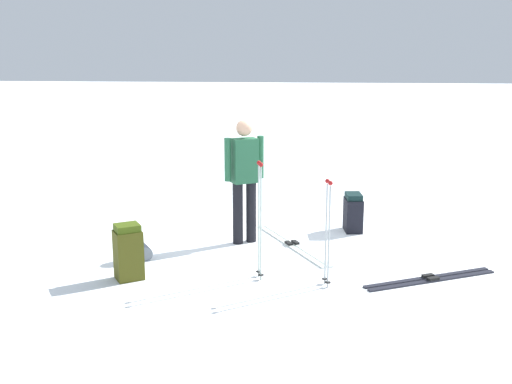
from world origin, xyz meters
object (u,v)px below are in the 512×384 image
(ski_pair_near, at_px, (292,244))
(ski_poles_planted_near, at_px, (328,228))
(ski_poles_planted_far, at_px, (260,215))
(backpack_bright, at_px, (353,213))
(sleeping_mat_rolled, at_px, (140,248))
(ski_pair_far, at_px, (430,279))
(backpack_large_dark, at_px, (128,252))
(skier_standing, at_px, (244,175))

(ski_pair_near, distance_m, ski_poles_planted_near, 1.65)
(ski_poles_planted_near, xyz_separation_m, ski_poles_planted_far, (-0.16, -0.77, 0.08))
(ski_poles_planted_far, bearing_deg, backpack_bright, 149.56)
(backpack_bright, xyz_separation_m, sleeping_mat_rolled, (1.35, -2.81, -0.19))
(ski_pair_far, xyz_separation_m, backpack_large_dark, (0.28, -3.50, 0.31))
(ski_pair_far, relative_size, ski_poles_planted_near, 1.31)
(ski_poles_planted_near, height_order, sleeping_mat_rolled, ski_poles_planted_near)
(backpack_bright, relative_size, ski_poles_planted_near, 0.46)
(backpack_large_dark, bearing_deg, ski_poles_planted_near, 89.75)
(ski_pair_far, bearing_deg, ski_poles_planted_near, -76.64)
(ski_pair_near, xyz_separation_m, backpack_bright, (-0.76, 0.86, 0.26))
(ski_pair_far, bearing_deg, skier_standing, -117.94)
(sleeping_mat_rolled, bearing_deg, backpack_bright, 115.62)
(skier_standing, bearing_deg, backpack_bright, 114.32)
(backpack_bright, relative_size, sleeping_mat_rolled, 1.03)
(backpack_large_dark, bearing_deg, sleeping_mat_rolled, -173.04)
(skier_standing, distance_m, sleeping_mat_rolled, 1.69)
(ski_pair_far, bearing_deg, ski_poles_planted_far, -86.45)
(ski_poles_planted_far, bearing_deg, backpack_large_dark, -84.17)
(skier_standing, height_order, sleeping_mat_rolled, skier_standing)
(backpack_bright, height_order, sleeping_mat_rolled, backpack_bright)
(backpack_large_dark, distance_m, ski_poles_planted_far, 1.59)
(backpack_large_dark, xyz_separation_m, ski_poles_planted_near, (0.01, 2.29, 0.36))
(ski_pair_near, distance_m, ski_poles_planted_far, 1.52)
(skier_standing, distance_m, backpack_bright, 1.80)
(ski_poles_planted_far, bearing_deg, skier_standing, -166.35)
(skier_standing, bearing_deg, sleeping_mat_rolled, -62.88)
(ski_poles_planted_far, distance_m, sleeping_mat_rolled, 1.88)
(ski_pair_near, height_order, backpack_large_dark, backpack_large_dark)
(ski_pair_far, height_order, backpack_large_dark, backpack_large_dark)
(backpack_bright, distance_m, sleeping_mat_rolled, 3.13)
(skier_standing, bearing_deg, ski_pair_far, 62.06)
(ski_poles_planted_far, xyz_separation_m, sleeping_mat_rolled, (-0.69, -1.62, -0.68))
(skier_standing, relative_size, ski_poles_planted_far, 1.22)
(backpack_bright, bearing_deg, sleeping_mat_rolled, -64.38)
(skier_standing, relative_size, ski_pair_far, 1.06)
(skier_standing, bearing_deg, ski_poles_planted_far, 13.65)
(backpack_large_dark, height_order, ski_poles_planted_near, ski_poles_planted_near)
(ski_pair_near, bearing_deg, sleeping_mat_rolled, -73.20)
(skier_standing, height_order, backpack_large_dark, skier_standing)
(skier_standing, relative_size, ski_pair_near, 0.94)
(skier_standing, distance_m, ski_poles_planted_far, 1.40)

